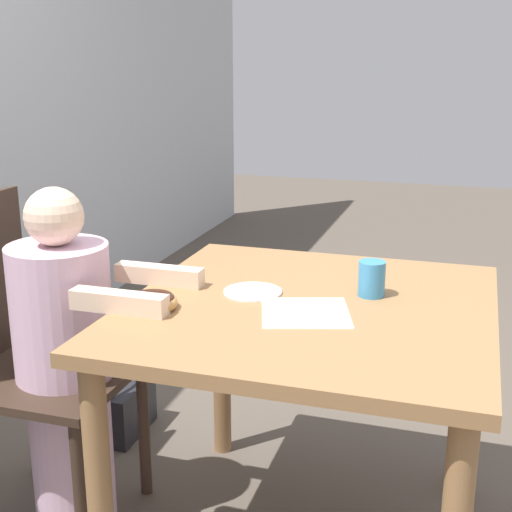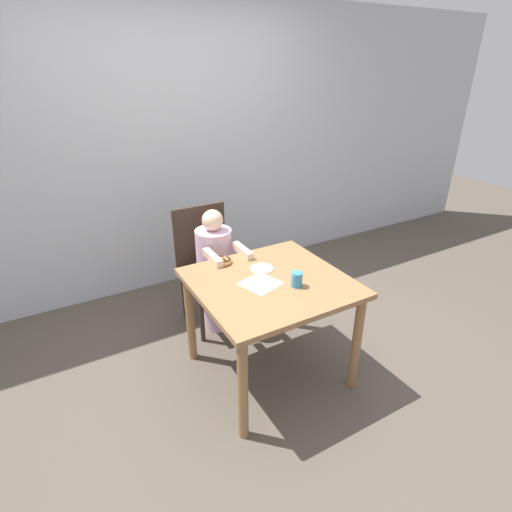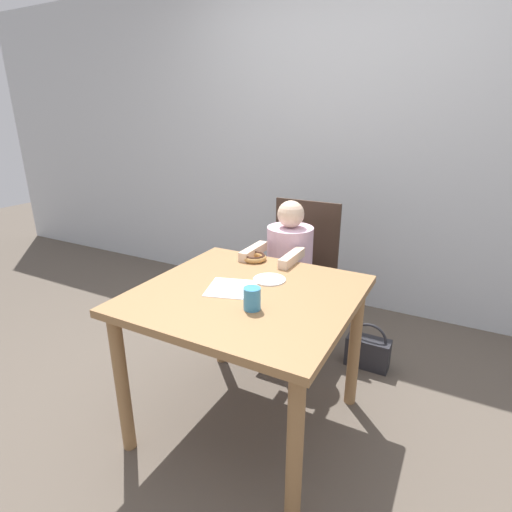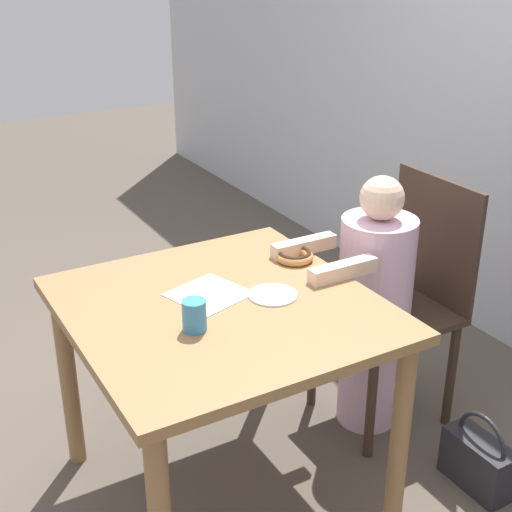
# 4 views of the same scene
# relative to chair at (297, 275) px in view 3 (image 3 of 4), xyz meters

# --- Properties ---
(ground_plane) EXTENTS (12.00, 12.00, 0.00)m
(ground_plane) POSITION_rel_chair_xyz_m (0.08, -0.81, -0.50)
(ground_plane) COLOR brown
(wall_back) EXTENTS (8.00, 0.05, 2.50)m
(wall_back) POSITION_rel_chair_xyz_m (0.08, 0.81, 0.75)
(wall_back) COLOR silver
(wall_back) RESTS_ON ground_plane
(dining_table) EXTENTS (0.94, 0.91, 0.73)m
(dining_table) POSITION_rel_chair_xyz_m (0.08, -0.81, 0.12)
(dining_table) COLOR olive
(dining_table) RESTS_ON ground_plane
(chair) EXTENTS (0.44, 0.45, 0.96)m
(chair) POSITION_rel_chair_xyz_m (0.00, 0.00, 0.00)
(chair) COLOR #38281E
(chair) RESTS_ON ground_plane
(child_figure) EXTENTS (0.28, 0.50, 1.01)m
(child_figure) POSITION_rel_chair_xyz_m (0.00, -0.14, -0.00)
(child_figure) COLOR silver
(child_figure) RESTS_ON ground_plane
(donut) EXTENTS (0.13, 0.13, 0.04)m
(donut) POSITION_rel_chair_xyz_m (-0.07, -0.44, 0.25)
(donut) COLOR tan
(donut) RESTS_ON dining_table
(napkin) EXTENTS (0.27, 0.27, 0.00)m
(napkin) POSITION_rel_chair_xyz_m (0.01, -0.81, 0.23)
(napkin) COLOR white
(napkin) RESTS_ON dining_table
(handbag) EXTENTS (0.26, 0.12, 0.29)m
(handbag) POSITION_rel_chair_xyz_m (0.50, -0.04, -0.39)
(handbag) COLOR #232328
(handbag) RESTS_ON ground_plane
(cup) EXTENTS (0.07, 0.07, 0.09)m
(cup) POSITION_rel_chair_xyz_m (0.19, -0.95, 0.28)
(cup) COLOR teal
(cup) RESTS_ON dining_table
(plate) EXTENTS (0.16, 0.16, 0.01)m
(plate) POSITION_rel_chair_xyz_m (0.12, -0.64, 0.23)
(plate) COLOR white
(plate) RESTS_ON dining_table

